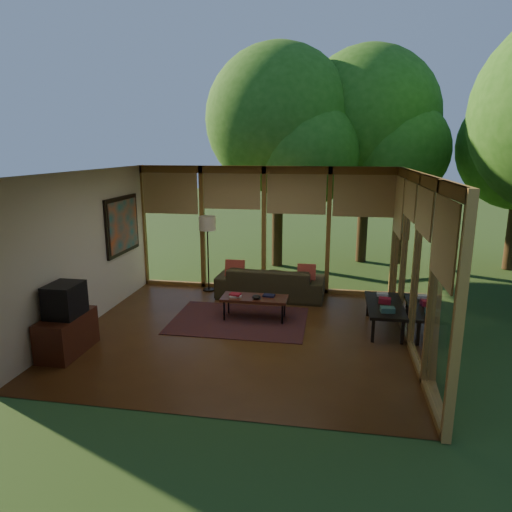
% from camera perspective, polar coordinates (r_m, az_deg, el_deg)
% --- Properties ---
extents(floor, '(5.50, 5.50, 0.00)m').
position_cam_1_polar(floor, '(7.86, -1.87, -9.63)').
color(floor, brown).
rests_on(floor, ground).
extents(ceiling, '(5.50, 5.50, 0.00)m').
position_cam_1_polar(ceiling, '(7.24, -2.04, 10.45)').
color(ceiling, white).
rests_on(ceiling, ground).
extents(wall_left, '(0.04, 5.00, 2.70)m').
position_cam_1_polar(wall_left, '(8.42, -20.60, 0.73)').
color(wall_left, silver).
rests_on(wall_left, ground).
extents(wall_front, '(5.50, 0.04, 2.70)m').
position_cam_1_polar(wall_front, '(5.11, -7.66, -6.42)').
color(wall_front, silver).
rests_on(wall_front, ground).
extents(window_wall_back, '(5.50, 0.12, 2.70)m').
position_cam_1_polar(window_wall_back, '(9.84, 1.00, 3.32)').
color(window_wall_back, olive).
rests_on(window_wall_back, ground).
extents(window_wall_right, '(0.12, 5.00, 2.70)m').
position_cam_1_polar(window_wall_right, '(7.40, 19.41, -0.84)').
color(window_wall_right, olive).
rests_on(window_wall_right, ground).
extents(tree_nw, '(3.67, 3.67, 5.59)m').
position_cam_1_polar(tree_nw, '(11.95, 2.86, 16.62)').
color(tree_nw, '#3C2B15').
rests_on(tree_nw, ground).
extents(tree_ne, '(3.65, 3.65, 5.64)m').
position_cam_1_polar(tree_ne, '(12.73, 13.83, 16.31)').
color(tree_ne, '#3C2B15').
rests_on(tree_ne, ground).
extents(rug, '(2.42, 1.71, 0.01)m').
position_cam_1_polar(rug, '(8.40, -2.12, -8.03)').
color(rug, maroon).
rests_on(rug, floor).
extents(sofa, '(2.25, 0.94, 0.65)m').
position_cam_1_polar(sofa, '(9.57, 1.82, -3.30)').
color(sofa, '#36301B').
rests_on(sofa, floor).
extents(pillow_left, '(0.40, 0.21, 0.42)m').
position_cam_1_polar(pillow_left, '(9.58, -2.66, -1.71)').
color(pillow_left, maroon).
rests_on(pillow_left, sofa).
extents(pillow_right, '(0.37, 0.20, 0.39)m').
position_cam_1_polar(pillow_right, '(9.38, 6.33, -2.17)').
color(pillow_right, maroon).
rests_on(pillow_right, sofa).
extents(ct_book_lower, '(0.26, 0.22, 0.03)m').
position_cam_1_polar(ct_book_lower, '(8.34, -2.62, -5.01)').
color(ct_book_lower, beige).
rests_on(ct_book_lower, coffee_table).
extents(ct_book_upper, '(0.22, 0.18, 0.03)m').
position_cam_1_polar(ct_book_upper, '(8.33, -2.62, -4.81)').
color(ct_book_upper, maroon).
rests_on(ct_book_upper, coffee_table).
extents(ct_book_side, '(0.23, 0.18, 0.03)m').
position_cam_1_polar(ct_book_side, '(8.36, 1.61, -4.96)').
color(ct_book_side, black).
rests_on(ct_book_side, coffee_table).
extents(ct_bowl, '(0.16, 0.16, 0.07)m').
position_cam_1_polar(ct_bowl, '(8.21, 0.05, -5.14)').
color(ct_bowl, black).
rests_on(ct_bowl, coffee_table).
extents(media_cabinet, '(0.50, 1.00, 0.60)m').
position_cam_1_polar(media_cabinet, '(7.62, -22.55, -9.01)').
color(media_cabinet, '#502215').
rests_on(media_cabinet, floor).
extents(television, '(0.45, 0.55, 0.50)m').
position_cam_1_polar(television, '(7.43, -22.79, -5.09)').
color(television, black).
rests_on(television, media_cabinet).
extents(console_book_a, '(0.24, 0.18, 0.08)m').
position_cam_1_polar(console_book_a, '(7.79, 16.12, -6.47)').
color(console_book_a, '#386355').
rests_on(console_book_a, side_console).
extents(console_book_b, '(0.22, 0.18, 0.09)m').
position_cam_1_polar(console_book_b, '(8.21, 15.80, -5.38)').
color(console_book_b, maroon).
rests_on(console_book_b, side_console).
extents(console_book_c, '(0.20, 0.15, 0.05)m').
position_cam_1_polar(console_book_c, '(8.59, 15.53, -4.65)').
color(console_book_c, beige).
rests_on(console_book_c, side_console).
extents(floor_lamp, '(0.36, 0.36, 1.65)m').
position_cam_1_polar(floor_lamp, '(9.82, -6.10, 3.56)').
color(floor_lamp, black).
rests_on(floor_lamp, floor).
extents(coffee_table, '(1.20, 0.50, 0.43)m').
position_cam_1_polar(coffee_table, '(8.33, -0.18, -5.37)').
color(coffee_table, '#502215').
rests_on(coffee_table, floor).
extents(side_console, '(0.60, 1.40, 0.46)m').
position_cam_1_polar(side_console, '(8.19, 15.79, -6.09)').
color(side_console, black).
rests_on(side_console, floor).
extents(wall_painting, '(0.06, 1.35, 1.15)m').
position_cam_1_polar(wall_painting, '(9.58, -16.34, 3.71)').
color(wall_painting, black).
rests_on(wall_painting, wall_left).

